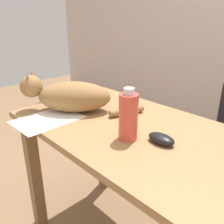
% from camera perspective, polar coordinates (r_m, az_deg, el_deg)
% --- Properties ---
extents(desk, '(1.62, 0.64, 0.74)m').
position_cam_1_polar(desk, '(0.98, 16.20, -13.72)').
color(desk, '#9E7247').
rests_on(desk, ground_plane).
extents(cat, '(0.47, 0.44, 0.20)m').
position_cam_1_polar(cat, '(1.21, -9.99, 3.88)').
color(cat, olive).
rests_on(cat, desk).
extents(computer_mouse, '(0.11, 0.06, 0.04)m').
position_cam_1_polar(computer_mouse, '(0.93, 11.67, -6.26)').
color(computer_mouse, black).
rests_on(computer_mouse, desk).
extents(paper_sheet, '(0.22, 0.30, 0.00)m').
position_cam_1_polar(paper_sheet, '(1.15, -15.08, -1.72)').
color(paper_sheet, white).
rests_on(paper_sheet, desk).
extents(spray_bottle, '(0.07, 0.07, 0.21)m').
position_cam_1_polar(spray_bottle, '(0.91, 3.91, -0.99)').
color(spray_bottle, '#D84C3D').
rests_on(spray_bottle, desk).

